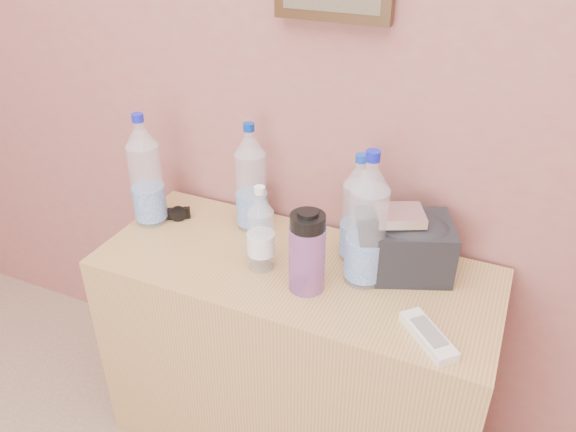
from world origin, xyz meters
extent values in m
cube|color=tan|center=(0.02, 1.75, 0.34)|extent=(1.09, 0.45, 0.68)
cylinder|color=silver|center=(-0.47, 1.79, 0.83)|extent=(0.09, 0.09, 0.30)
cylinder|color=#131CBB|center=(-0.47, 1.79, 1.01)|extent=(0.03, 0.03, 0.02)
cylinder|color=white|center=(-0.18, 1.89, 0.82)|extent=(0.09, 0.09, 0.29)
cylinder|color=#072E99|center=(-0.18, 1.89, 1.00)|extent=(0.03, 0.03, 0.02)
cylinder|color=silver|center=(0.15, 1.86, 0.81)|extent=(0.08, 0.08, 0.27)
cylinder|color=#1238A3|center=(0.15, 1.86, 0.98)|extent=(0.03, 0.03, 0.02)
cylinder|color=silver|center=(0.21, 1.77, 0.84)|extent=(0.10, 0.10, 0.32)
cylinder|color=#101AB8|center=(0.21, 1.77, 1.03)|extent=(0.04, 0.04, 0.02)
cylinder|color=silver|center=(-0.06, 1.71, 0.78)|extent=(0.07, 0.07, 0.21)
cylinder|color=white|center=(-0.06, 1.71, 0.91)|extent=(0.03, 0.03, 0.02)
cylinder|color=purple|center=(0.08, 1.68, 0.77)|extent=(0.09, 0.09, 0.18)
cylinder|color=black|center=(0.08, 1.68, 0.88)|extent=(0.09, 0.09, 0.05)
cube|color=silver|center=(0.41, 1.62, 0.69)|extent=(0.16, 0.16, 0.02)
cube|color=silver|center=(0.27, 1.83, 0.86)|extent=(0.15, 0.14, 0.02)
camera|label=1|loc=(0.51, 0.62, 1.57)|focal=35.00mm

